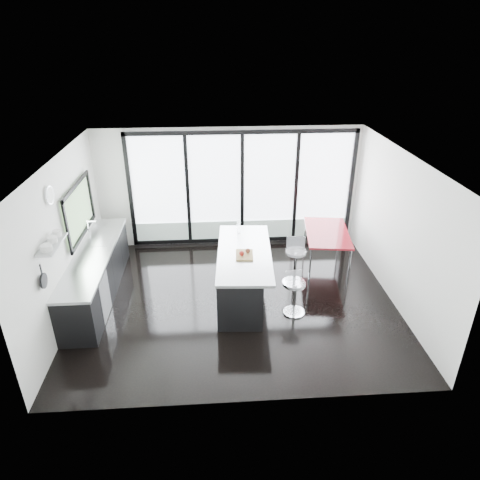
{
  "coord_description": "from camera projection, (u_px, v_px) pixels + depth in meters",
  "views": [
    {
      "loc": [
        -0.4,
        -6.85,
        4.73
      ],
      "look_at": [
        0.1,
        0.3,
        1.15
      ],
      "focal_mm": 32.0,
      "sensor_mm": 36.0,
      "label": 1
    }
  ],
  "objects": [
    {
      "name": "wall_back",
      "position": [
        241.0,
        194.0,
        9.91
      ],
      "size": [
        6.0,
        0.09,
        2.8
      ],
      "color": "silver",
      "rests_on": "ground"
    },
    {
      "name": "red_table",
      "position": [
        326.0,
        249.0,
        9.27
      ],
      "size": [
        1.08,
        1.65,
        0.83
      ],
      "primitive_type": "cube",
      "rotation": [
        0.0,
        0.0,
        -0.13
      ],
      "color": "maroon",
      "rests_on": "floor"
    },
    {
      "name": "wall_left",
      "position": [
        68.0,
        225.0,
        7.62
      ],
      "size": [
        0.26,
        5.0,
        2.8
      ],
      "color": "silver",
      "rests_on": "ground"
    },
    {
      "name": "wall_front",
      "position": [
        247.0,
        321.0,
        5.4
      ],
      "size": [
        6.0,
        0.0,
        2.8
      ],
      "primitive_type": "cube",
      "color": "silver",
      "rests_on": "ground"
    },
    {
      "name": "bar_stool_far",
      "position": [
        295.0,
        267.0,
        8.64
      ],
      "size": [
        0.53,
        0.53,
        0.76
      ],
      "primitive_type": "cylinder",
      "rotation": [
        0.0,
        0.0,
        -0.11
      ],
      "color": "silver",
      "rests_on": "floor"
    },
    {
      "name": "ceiling",
      "position": [
        235.0,
        158.0,
        7.01
      ],
      "size": [
        6.0,
        5.0,
        0.0
      ],
      "primitive_type": "cube",
      "color": "white",
      "rests_on": "wall_back"
    },
    {
      "name": "bar_stool_near",
      "position": [
        295.0,
        298.0,
        7.76
      ],
      "size": [
        0.46,
        0.46,
        0.63
      ],
      "primitive_type": "cylinder",
      "rotation": [
        0.0,
        0.0,
        0.16
      ],
      "color": "silver",
      "rests_on": "floor"
    },
    {
      "name": "counter_cabinets",
      "position": [
        96.0,
        274.0,
        8.24
      ],
      "size": [
        0.69,
        3.24,
        1.36
      ],
      "color": "black",
      "rests_on": "floor"
    },
    {
      "name": "floor",
      "position": [
        236.0,
        300.0,
        8.26
      ],
      "size": [
        6.0,
        5.0,
        0.0
      ],
      "primitive_type": "cube",
      "color": "black",
      "rests_on": "ground"
    },
    {
      "name": "wall_right",
      "position": [
        399.0,
        230.0,
        7.82
      ],
      "size": [
        0.0,
        5.0,
        2.8
      ],
      "primitive_type": "cube",
      "color": "silver",
      "rests_on": "ground"
    },
    {
      "name": "island",
      "position": [
        240.0,
        273.0,
        8.21
      ],
      "size": [
        1.14,
        2.42,
        1.25
      ],
      "color": "black",
      "rests_on": "floor"
    }
  ]
}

